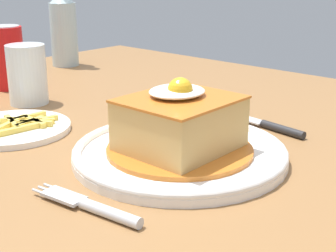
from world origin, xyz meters
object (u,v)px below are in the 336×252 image
Objects in this scene: main_plate at (180,152)px; knife at (270,126)px; fork at (94,207)px; soda_can at (7,58)px; beer_bottle_clear at (63,24)px; side_plate_fries at (14,128)px; drinking_glass at (28,79)px.

main_plate reaches higher than knife.
soda_can reaches higher than fork.
beer_bottle_clear is at bearing 81.26° from knife.
fork and knife have the same top height.
main_plate is 0.17m from fork.
soda_can reaches higher than main_plate.
main_plate is 1.93× the size of fork.
knife is 0.97× the size of side_plate_fries.
soda_can is at bearing 73.47° from drinking_glass.
fork is 0.53× the size of beer_bottle_clear.
knife is 0.38m from side_plate_fries.
knife is at bearing -77.04° from soda_can.
knife is at bearing 0.60° from fork.
main_plate is 1.61× the size of side_plate_fries.
beer_bottle_clear is (0.22, 0.10, 0.04)m from soda_can.
knife is 1.34× the size of soda_can.
soda_can is 0.24m from beer_bottle_clear.
fork is at bearing -106.63° from side_plate_fries.
side_plate_fries is (-0.08, 0.25, -0.00)m from main_plate.
side_plate_fries is at bearing -119.95° from soda_can.
soda_can is (0.23, 0.53, 0.06)m from fork.
drinking_glass is (0.19, 0.40, 0.04)m from fork.
soda_can is at bearing 102.96° from knife.
drinking_glass is 0.62× the size of side_plate_fries.
knife is at bearing -7.99° from main_plate.
beer_bottle_clear is at bearing 42.20° from drinking_glass.
beer_bottle_clear is 1.56× the size of side_plate_fries.
beer_bottle_clear reaches higher than drinking_glass.
beer_bottle_clear is (0.10, 0.63, 0.09)m from knife.
side_plate_fries is (0.08, 0.28, -0.00)m from fork.
drinking_glass is at bearing 48.64° from side_plate_fries.
soda_can is 0.47× the size of beer_bottle_clear.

